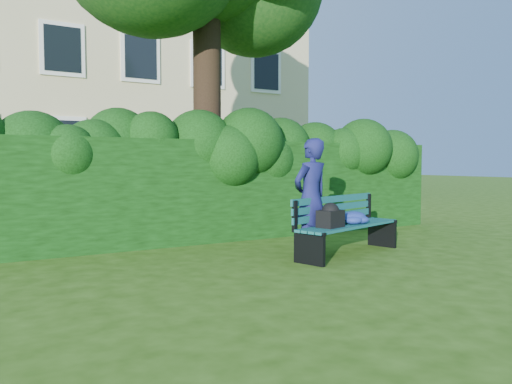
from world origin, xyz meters
TOP-DOWN VIEW (x-y plane):
  - ground at (0.00, 0.00)m, footprint 80.00×80.00m
  - apartment_building at (-0.00, 13.99)m, footprint 16.00×8.08m
  - hedge at (0.00, 2.20)m, footprint 10.00×1.00m
  - park_bench at (1.07, -0.26)m, footprint 2.18×1.13m
  - man_reading at (0.54, -0.10)m, footprint 0.71×0.53m

SIDE VIEW (x-z plane):
  - ground at x=0.00m, z-range 0.00..0.00m
  - park_bench at x=1.07m, z-range 0.06..0.95m
  - man_reading at x=0.54m, z-range 0.00..1.77m
  - hedge at x=0.00m, z-range 0.00..1.80m
  - apartment_building at x=0.00m, z-range 0.00..12.00m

